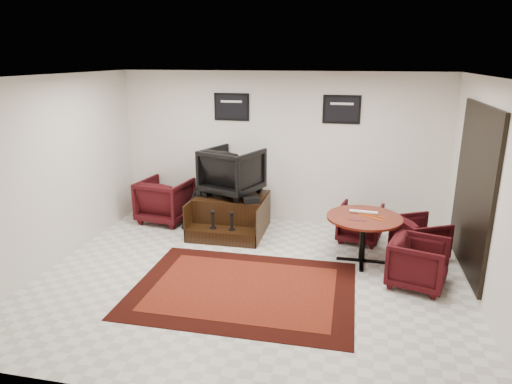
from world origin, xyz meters
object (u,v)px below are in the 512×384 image
at_px(shine_chair, 232,169).
at_px(shine_podium, 231,215).
at_px(armchair_side, 165,198).
at_px(table_chair_window, 420,236).
at_px(table_chair_back, 360,221).
at_px(table_chair_corner, 419,261).
at_px(meeting_table, 364,222).

bearing_deg(shine_chair, shine_podium, 110.83).
xyz_separation_m(armchair_side, table_chair_window, (4.55, -0.71, -0.10)).
height_order(table_chair_back, table_chair_corner, table_chair_corner).
bearing_deg(shine_chair, table_chair_back, -162.71).
xyz_separation_m(shine_chair, table_chair_window, (3.20, -0.61, -0.76)).
height_order(armchair_side, meeting_table, armchair_side).
relative_size(meeting_table, table_chair_window, 1.60).
bearing_deg(meeting_table, shine_chair, 156.78).
distance_m(table_chair_back, table_chair_window, 1.03).
bearing_deg(table_chair_corner, meeting_table, 66.19).
bearing_deg(shine_chair, meeting_table, 177.61).
height_order(meeting_table, table_chair_corner, table_chair_corner).
bearing_deg(shine_podium, table_chair_corner, -26.01).
distance_m(armchair_side, table_chair_back, 3.64).
bearing_deg(shine_podium, shine_chair, 90.00).
relative_size(meeting_table, table_chair_corner, 1.51).
distance_m(meeting_table, table_chair_corner, 1.01).
relative_size(shine_podium, armchair_side, 1.43).
bearing_deg(table_chair_back, table_chair_corner, 128.96).
relative_size(shine_chair, table_chair_back, 1.33).
distance_m(shine_chair, table_chair_window, 3.34).
relative_size(shine_podium, table_chair_back, 1.84).
xyz_separation_m(shine_podium, table_chair_back, (2.28, -0.01, 0.05)).
distance_m(shine_podium, armchair_side, 1.38).
bearing_deg(table_chair_back, table_chair_window, 164.34).
height_order(meeting_table, table_chair_back, meeting_table).
distance_m(meeting_table, table_chair_back, 0.90).
distance_m(shine_podium, table_chair_back, 2.28).
xyz_separation_m(armchair_side, table_chair_back, (3.64, -0.24, -0.10)).
height_order(shine_podium, meeting_table, meeting_table).
height_order(shine_chair, table_chair_corner, shine_chair).
relative_size(armchair_side, meeting_table, 0.80).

